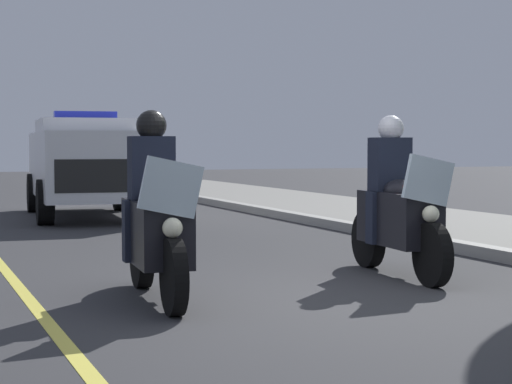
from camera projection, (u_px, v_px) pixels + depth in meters
ground_plane at (322, 301)px, 7.93m from camera, size 80.00×80.00×0.00m
lane_stripe_center at (46, 320)px, 7.03m from camera, size 48.00×0.12×0.01m
police_motorcycle_lead_left at (156, 223)px, 7.93m from camera, size 2.14×0.62×1.72m
police_motorcycle_lead_right at (398, 211)px, 9.38m from camera, size 2.14×0.62×1.72m
police_suv at (86, 162)px, 17.12m from camera, size 5.03×2.37×2.05m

